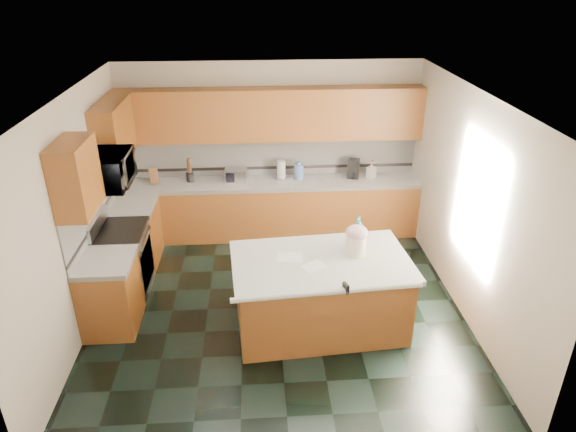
{
  "coord_description": "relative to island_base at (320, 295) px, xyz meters",
  "views": [
    {
      "loc": [
        -0.23,
        -5.4,
        3.96
      ],
      "look_at": [
        0.15,
        0.35,
        1.12
      ],
      "focal_mm": 32.0,
      "sensor_mm": 36.0,
      "label": 1
    }
  ],
  "objects": [
    {
      "name": "island_base",
      "position": [
        0.0,
        0.0,
        0.0
      ],
      "size": [
        2.02,
        1.26,
        0.86
      ],
      "primitive_type": "cube",
      "rotation": [
        0.0,
        0.0,
        0.08
      ],
      "color": "#5E310E",
      "rests_on": "ground"
    },
    {
      "name": "left_accent_band",
      "position": [
        -2.76,
        0.96,
        0.61
      ],
      "size": [
        0.01,
        2.3,
        0.05
      ],
      "primitive_type": "cube",
      "color": "black",
      "rests_on": "wall_left"
    },
    {
      "name": "paper_sheet_a",
      "position": [
        -0.1,
        -0.13,
        0.49
      ],
      "size": [
        0.32,
        0.3,
        0.0
      ],
      "primitive_type": "cube",
      "rotation": [
        0.0,
        0.0,
        0.54
      ],
      "color": "white",
      "rests_on": "island_top"
    },
    {
      "name": "back_upper_cab",
      "position": [
        -0.48,
        2.54,
        1.51
      ],
      "size": [
        4.6,
        0.33,
        0.78
      ],
      "primitive_type": "cube",
      "color": "#5E310E",
      "rests_on": "wall_back"
    },
    {
      "name": "left_base_cab_front",
      "position": [
        -2.48,
        0.17,
        0.0
      ],
      "size": [
        0.6,
        0.72,
        0.86
      ],
      "primitive_type": "cube",
      "color": "#5E310E",
      "rests_on": "ground"
    },
    {
      "name": "back_accent_band",
      "position": [
        -0.48,
        2.69,
        0.61
      ],
      "size": [
        4.6,
        0.01,
        0.05
      ],
      "primitive_type": "cube",
      "color": "black",
      "rests_on": "back_countertop"
    },
    {
      "name": "range_oven_door",
      "position": [
        -2.19,
        0.91,
        -0.03
      ],
      "size": [
        0.02,
        0.68,
        0.55
      ],
      "primitive_type": "cube",
      "color": "black",
      "rests_on": "range_body"
    },
    {
      "name": "range_body",
      "position": [
        -2.48,
        0.91,
        0.01
      ],
      "size": [
        0.6,
        0.76,
        0.88
      ],
      "primitive_type": "cube",
      "color": "#B7B7BC",
      "rests_on": "ground"
    },
    {
      "name": "coffee_maker",
      "position": [
        0.82,
        2.49,
        0.64
      ],
      "size": [
        0.22,
        0.23,
        0.29
      ],
      "primitive_type": "cube",
      "rotation": [
        0.0,
        0.0,
        -0.3
      ],
      "color": "black",
      "rests_on": "back_countertop"
    },
    {
      "name": "paper_towel",
      "position": [
        -0.32,
        2.51,
        0.64
      ],
      "size": [
        0.13,
        0.13,
        0.3
      ],
      "primitive_type": "cylinder",
      "color": "white",
      "rests_on": "back_countertop"
    },
    {
      "name": "paper_sheet_b",
      "position": [
        -0.36,
        0.08,
        0.49
      ],
      "size": [
        0.3,
        0.23,
        0.0
      ],
      "primitive_type": "cube",
      "rotation": [
        0.0,
        0.0,
        -0.04
      ],
      "color": "white",
      "rests_on": "island_top"
    },
    {
      "name": "coffee_carafe",
      "position": [
        0.82,
        2.44,
        0.55
      ],
      "size": [
        0.12,
        0.12,
        0.12
      ],
      "primitive_type": "cylinder",
      "color": "black",
      "rests_on": "back_countertop"
    },
    {
      "name": "window_light_proxy",
      "position": [
        1.81,
        0.21,
        1.07
      ],
      "size": [
        0.02,
        1.4,
        1.1
      ],
      "primitive_type": "cube",
      "color": "white",
      "rests_on": "wall_right"
    },
    {
      "name": "clamp_handle",
      "position": [
        0.18,
        -0.65,
        0.48
      ],
      "size": [
        0.02,
        0.07,
        0.02
      ],
      "primitive_type": "cylinder",
      "rotation": [
        1.57,
        0.0,
        0.0
      ],
      "color": "black",
      "rests_on": "island_top"
    },
    {
      "name": "floor",
      "position": [
        -0.48,
        0.41,
        -0.43
      ],
      "size": [
        4.6,
        4.6,
        0.0
      ],
      "primitive_type": "plane",
      "color": "black",
      "rests_on": "ground"
    },
    {
      "name": "left_backsplash",
      "position": [
        -2.77,
        0.96,
        0.81
      ],
      "size": [
        0.02,
        2.3,
        0.63
      ],
      "primitive_type": "cube",
      "color": "silver",
      "rests_on": "wall_left"
    },
    {
      "name": "toaster_oven_door",
      "position": [
        -1.03,
        2.35,
        0.59
      ],
      "size": [
        0.29,
        0.01,
        0.15
      ],
      "primitive_type": "cube",
      "color": "black",
      "rests_on": "toaster_oven"
    },
    {
      "name": "treat_jar",
      "position": [
        0.42,
        0.12,
        0.61
      ],
      "size": [
        0.27,
        0.27,
        0.24
      ],
      "primitive_type": "cylinder",
      "rotation": [
        0.0,
        0.0,
        -0.15
      ],
      "color": "#ECE1C5",
      "rests_on": "island_top"
    },
    {
      "name": "knife_block",
      "position": [
        -2.29,
        2.46,
        0.61
      ],
      "size": [
        0.17,
        0.2,
        0.26
      ],
      "primitive_type": "cube",
      "rotation": [
        -0.31,
        0.0,
        0.24
      ],
      "color": "#472814",
      "rests_on": "back_countertop"
    },
    {
      "name": "left_upper_cab_front",
      "position": [
        -2.62,
        0.17,
        1.51
      ],
      "size": [
        0.33,
        0.72,
        0.78
      ],
      "primitive_type": "cube",
      "color": "#5E310E",
      "rests_on": "wall_left"
    },
    {
      "name": "left_counter_front",
      "position": [
        -2.48,
        0.17,
        0.46
      ],
      "size": [
        0.64,
        0.72,
        0.06
      ],
      "primitive_type": "cube",
      "color": "white",
      "rests_on": "left_base_cab_front"
    },
    {
      "name": "treat_jar_knob_end_r",
      "position": [
        0.46,
        0.12,
        0.82
      ],
      "size": [
        0.04,
        0.04,
        0.04
      ],
      "primitive_type": "sphere",
      "color": "tan",
      "rests_on": "treat_jar_lid"
    },
    {
      "name": "wall_front",
      "position": [
        -0.48,
        -1.91,
        0.92
      ],
      "size": [
        4.6,
        0.04,
        2.7
      ],
      "primitive_type": "cube",
      "color": "beige",
      "rests_on": "ground"
    },
    {
      "name": "treat_jar_knob_end_l",
      "position": [
        0.37,
        0.12,
        0.82
      ],
      "size": [
        0.04,
        0.04,
        0.04
      ],
      "primitive_type": "sphere",
      "color": "tan",
      "rests_on": "treat_jar_lid"
    },
    {
      "name": "range_cooktop",
      "position": [
        -2.48,
        0.91,
        0.47
      ],
      "size": [
        0.62,
        0.78,
        0.04
      ],
      "primitive_type": "cube",
      "color": "black",
      "rests_on": "range_body"
    },
    {
      "name": "treat_jar_knob",
      "position": [
        0.42,
        0.12,
        0.82
      ],
      "size": [
        0.08,
        0.03,
        0.03
      ],
      "primitive_type": "cylinder",
      "rotation": [
        0.0,
        1.57,
        0.0
      ],
      "color": "tan",
      "rests_on": "treat_jar_lid"
    },
    {
      "name": "paper_towel_base",
      "position": [
        -0.32,
        2.51,
        0.5
      ],
      "size": [
        0.2,
        0.2,
        0.01
      ],
      "primitive_type": "cylinder",
      "color": "#B7B7BC",
      "rests_on": "back_countertop"
    },
    {
      "name": "water_jug_neck",
      "position": [
        -0.05,
        2.47,
        0.75
      ],
      "size": [
        0.07,
        0.07,
        0.04
      ],
      "primitive_type": "cylinder",
      "color": "#5D7FB5",
      "rests_on": "water_jug"
    },
    {
      "name": "island_bullnose",
      "position": [
        0.0,
        -0.6,
        0.46
      ],
      "size": [
        2.04,
        0.22,
        0.06
      ],
      "primitive_type": "cylinder",
      "rotation": [
        0.0,
        1.57,
        0.08
      ],
      "color": "white",
      "rests_on": "island_base"
    },
    {
      "name": "microwave",
      "position": [
        -2.48,
        0.91,
        1.3
      ],
      "size": [
        0.5,
        0.73,
        0.41
      ],
      "primitive_type": "imported",
      "rotation": [
        0.0,
        0.0,
        1.57
      ],
      "color": "#B7B7BC",
      "rests_on": "wall_left"
    },
    {
      "name": "wall_right",
      "position": [
        1.84,
        0.41,
        0.92
      ],
      "size": [
        0.04,
        4.6,
        2.7
      ],
      "primitive_type": "cube",
      "color": "beige",
      "rests_on": "ground"
    },
    {
      "name": "soap_back_cap",
      "position": [
        1.09,
        2.46,
        0.77
      ],
      "size": [
        0.02,
        0.02,
        0.03
      ],
      "primitive_type": "cylinder",
      "color": "red",
      "rests_on": "soap_bottle_back"
    },
    {
      "name": "water_jug",
      "position": [
        -0.05,
        2.47,
        0.61
      ],
      "size": [
        0.15,
        0.15,
        0.25
      ],
      "primitive_type": "cylinder",
      "color": "#5D7FB5",
      "rests_on": "back_countertop"
    },
    {
      "name": "soap_bottle_island",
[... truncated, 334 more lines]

